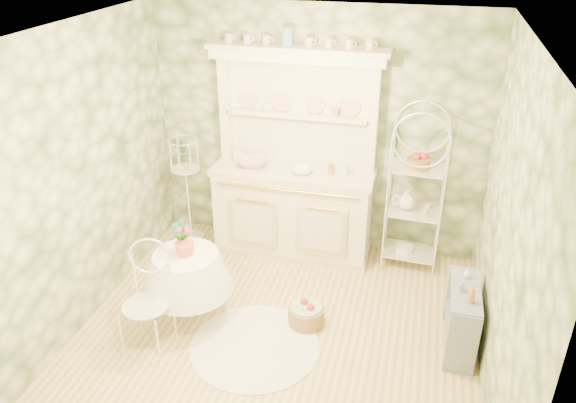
% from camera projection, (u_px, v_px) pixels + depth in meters
% --- Properties ---
extents(floor, '(3.60, 3.60, 0.00)m').
position_uv_depth(floor, '(275.00, 337.00, 5.15)').
color(floor, '#D7C184').
rests_on(floor, ground).
extents(ceiling, '(3.60, 3.60, 0.00)m').
position_uv_depth(ceiling, '(270.00, 36.00, 3.91)').
color(ceiling, white).
rests_on(ceiling, floor).
extents(wall_left, '(3.60, 3.60, 0.00)m').
position_uv_depth(wall_left, '(76.00, 184.00, 4.92)').
color(wall_left, beige).
rests_on(wall_left, floor).
extents(wall_right, '(3.60, 3.60, 0.00)m').
position_uv_depth(wall_right, '(508.00, 234.00, 4.14)').
color(wall_right, beige).
rests_on(wall_right, floor).
extents(wall_back, '(3.60, 3.60, 0.00)m').
position_uv_depth(wall_back, '(317.00, 132.00, 6.08)').
color(wall_back, beige).
rests_on(wall_back, floor).
extents(wall_front, '(3.60, 3.60, 0.00)m').
position_uv_depth(wall_front, '(182.00, 359.00, 2.98)').
color(wall_front, beige).
rests_on(wall_front, floor).
extents(kitchen_dresser, '(1.87, 0.61, 2.29)m').
position_uv_depth(kitchen_dresser, '(293.00, 158.00, 5.98)').
color(kitchen_dresser, white).
rests_on(kitchen_dresser, floor).
extents(bakers_rack, '(0.63, 0.47, 1.93)m').
position_uv_depth(bakers_rack, '(416.00, 184.00, 5.81)').
color(bakers_rack, white).
rests_on(bakers_rack, floor).
extents(side_shelf, '(0.27, 0.68, 0.57)m').
position_uv_depth(side_shelf, '(461.00, 320.00, 4.92)').
color(side_shelf, '#7F8BA3').
rests_on(side_shelf, floor).
extents(round_table, '(0.83, 0.83, 0.79)m').
position_uv_depth(round_table, '(188.00, 283.00, 5.22)').
color(round_table, white).
rests_on(round_table, floor).
extents(cafe_chair, '(0.46, 0.46, 0.81)m').
position_uv_depth(cafe_chair, '(146.00, 310.00, 4.85)').
color(cafe_chair, white).
rests_on(cafe_chair, floor).
extents(birdcage_stand, '(0.35, 0.35, 1.34)m').
position_uv_depth(birdcage_stand, '(187.00, 188.00, 6.41)').
color(birdcage_stand, white).
rests_on(birdcage_stand, floor).
extents(floor_basket, '(0.39, 0.39, 0.23)m').
position_uv_depth(floor_basket, '(306.00, 313.00, 5.27)').
color(floor_basket, '#9F764A').
rests_on(floor_basket, floor).
extents(lace_rug, '(1.49, 1.49, 0.01)m').
position_uv_depth(lace_rug, '(255.00, 346.00, 5.03)').
color(lace_rug, white).
rests_on(lace_rug, floor).
extents(bowl_floral, '(0.40, 0.40, 0.08)m').
position_uv_depth(bowl_floral, '(253.00, 165.00, 6.12)').
color(bowl_floral, white).
rests_on(bowl_floral, kitchen_dresser).
extents(bowl_white, '(0.29, 0.29, 0.07)m').
position_uv_depth(bowl_white, '(302.00, 173.00, 5.94)').
color(bowl_white, white).
rests_on(bowl_white, kitchen_dresser).
extents(cup_left, '(0.13, 0.13, 0.09)m').
position_uv_depth(cup_left, '(267.00, 109.00, 5.98)').
color(cup_left, white).
rests_on(cup_left, kitchen_dresser).
extents(cup_right, '(0.13, 0.13, 0.10)m').
position_uv_depth(cup_right, '(334.00, 114.00, 5.82)').
color(cup_right, white).
rests_on(cup_right, kitchen_dresser).
extents(potted_geranium, '(0.19, 0.15, 0.32)m').
position_uv_depth(potted_geranium, '(182.00, 239.00, 5.05)').
color(potted_geranium, '#3F7238').
rests_on(potted_geranium, round_table).
extents(bottle_amber, '(0.08, 0.08, 0.17)m').
position_uv_depth(bottle_amber, '(471.00, 296.00, 4.58)').
color(bottle_amber, '#B9703A').
rests_on(bottle_amber, side_shelf).
extents(bottle_blue, '(0.05, 0.05, 0.10)m').
position_uv_depth(bottle_blue, '(462.00, 288.00, 4.72)').
color(bottle_blue, '#7B8EB8').
rests_on(bottle_blue, side_shelf).
extents(bottle_glass, '(0.06, 0.06, 0.08)m').
position_uv_depth(bottle_glass, '(467.00, 274.00, 4.91)').
color(bottle_glass, silver).
rests_on(bottle_glass, side_shelf).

